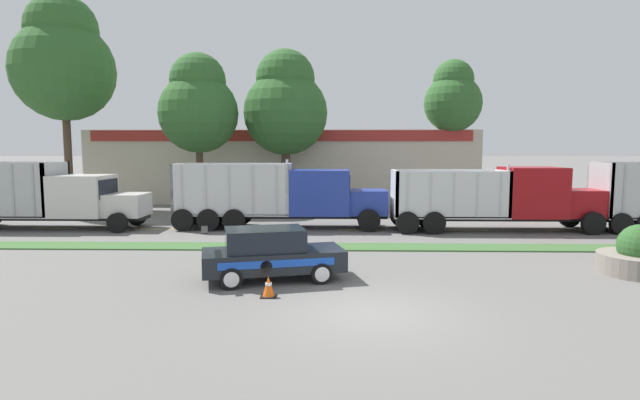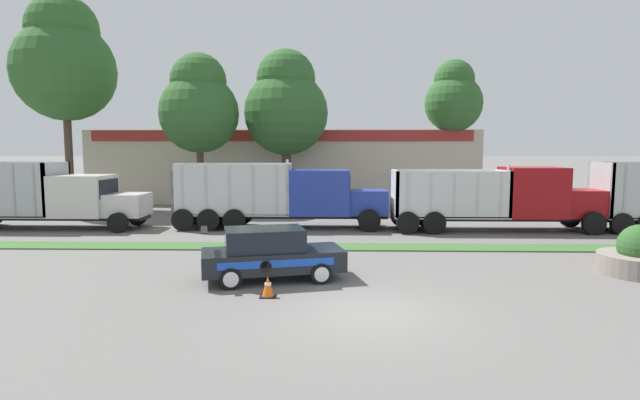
{
  "view_description": "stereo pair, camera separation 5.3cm",
  "coord_description": "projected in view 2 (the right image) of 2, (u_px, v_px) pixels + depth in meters",
  "views": [
    {
      "loc": [
        -1.01,
        -12.45,
        4.18
      ],
      "look_at": [
        -1.51,
        8.26,
        2.07
      ],
      "focal_mm": 28.0,
      "sensor_mm": 36.0,
      "label": 1
    },
    {
      "loc": [
        -0.96,
        -12.45,
        4.18
      ],
      "look_at": [
        -1.51,
        8.26,
        2.07
      ],
      "focal_mm": 28.0,
      "sensor_mm": 36.0,
      "label": 2
    }
  ],
  "objects": [
    {
      "name": "tree_behind_far_right",
      "position": [
        64.0,
        61.0,
        33.36
      ],
      "size": [
        6.68,
        6.68,
        14.44
      ],
      "color": "#473828",
      "rests_on": "ground_plane"
    },
    {
      "name": "centre_line_3",
      "position": [
        259.0,
        229.0,
        26.16
      ],
      "size": [
        2.4,
        0.14,
        0.01
      ],
      "primitive_type": "cube",
      "color": "yellow",
      "rests_on": "ground_plane"
    },
    {
      "name": "centre_line_1",
      "position": [
        56.0,
        228.0,
        26.45
      ],
      "size": [
        2.4,
        0.14,
        0.01
      ],
      "primitive_type": "cube",
      "color": "yellow",
      "rests_on": "ground_plane"
    },
    {
      "name": "centre_line_6",
      "position": [
        571.0,
        231.0,
        25.73
      ],
      "size": [
        2.4,
        0.14,
        0.01
      ],
      "primitive_type": "cube",
      "color": "yellow",
      "rests_on": "ground_plane"
    },
    {
      "name": "ground_plane",
      "position": [
        370.0,
        313.0,
        12.78
      ],
      "size": [
        600.0,
        600.0,
        0.0
      ],
      "primitive_type": "plane",
      "color": "slate"
    },
    {
      "name": "dump_truck_far_right",
      "position": [
        518.0,
        199.0,
        25.61
      ],
      "size": [
        10.88,
        2.78,
        3.43
      ],
      "color": "black",
      "rests_on": "ground_plane"
    },
    {
      "name": "centre_line_2",
      "position": [
        157.0,
        229.0,
        26.31
      ],
      "size": [
        2.4,
        0.14,
        0.01
      ],
      "primitive_type": "cube",
      "color": "yellow",
      "rests_on": "ground_plane"
    },
    {
      "name": "stone_planter",
      "position": [
        640.0,
        257.0,
        16.74
      ],
      "size": [
        2.63,
        2.63,
        1.68
      ],
      "color": "gray",
      "rests_on": "ground_plane"
    },
    {
      "name": "traffic_cone",
      "position": [
        268.0,
        287.0,
        14.17
      ],
      "size": [
        0.45,
        0.45,
        0.59
      ],
      "color": "black",
      "rests_on": "ground_plane"
    },
    {
      "name": "grass_verge",
      "position": [
        356.0,
        247.0,
        21.27
      ],
      "size": [
        120.0,
        1.57,
        0.06
      ],
      "primitive_type": "cube",
      "color": "#3D6633",
      "rests_on": "ground_plane"
    },
    {
      "name": "tree_behind_left",
      "position": [
        199.0,
        105.0,
        33.43
      ],
      "size": [
        5.33,
        5.33,
        10.6
      ],
      "color": "#473828",
      "rests_on": "ground_plane"
    },
    {
      "name": "dump_truck_lead",
      "position": [
        298.0,
        197.0,
        26.49
      ],
      "size": [
        11.21,
        2.63,
        3.67
      ],
      "color": "black",
      "rests_on": "ground_plane"
    },
    {
      "name": "tree_behind_centre",
      "position": [
        454.0,
        99.0,
        36.87
      ],
      "size": [
        4.26,
        4.26,
        10.78
      ],
      "color": "#473828",
      "rests_on": "ground_plane"
    },
    {
      "name": "centre_line_4",
      "position": [
        362.0,
        230.0,
        26.02
      ],
      "size": [
        2.4,
        0.14,
        0.01
      ],
      "primitive_type": "cube",
      "color": "yellow",
      "rests_on": "ground_plane"
    },
    {
      "name": "store_building_backdrop",
      "position": [
        288.0,
        165.0,
        43.34
      ],
      "size": [
        30.04,
        12.1,
        5.64
      ],
      "color": "#BCB29E",
      "rests_on": "ground_plane"
    },
    {
      "name": "centre_line_5",
      "position": [
        466.0,
        230.0,
        25.88
      ],
      "size": [
        2.4,
        0.14,
        0.01
      ],
      "primitive_type": "cube",
      "color": "yellow",
      "rests_on": "ground_plane"
    },
    {
      "name": "rally_car",
      "position": [
        270.0,
        253.0,
        15.95
      ],
      "size": [
        4.77,
        2.86,
        1.72
      ],
      "color": "black",
      "rests_on": "ground_plane"
    },
    {
      "name": "tree_behind_right",
      "position": [
        286.0,
        105.0,
        35.1
      ],
      "size": [
        5.91,
        5.91,
        11.17
      ],
      "color": "#473828",
      "rests_on": "ground_plane"
    },
    {
      "name": "dump_truck_trail",
      "position": [
        60.0,
        199.0,
        26.32
      ],
      "size": [
        10.93,
        2.82,
        3.56
      ],
      "color": "black",
      "rests_on": "ground_plane"
    }
  ]
}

